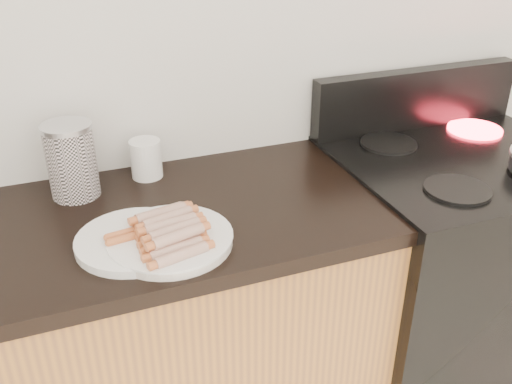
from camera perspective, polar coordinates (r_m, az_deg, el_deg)
name	(u,v)px	position (r m, az deg, el deg)	size (l,w,h in m)	color
wall_back	(184,26)	(1.66, -7.17, 16.11)	(4.00, 0.04, 2.60)	silver
stove	(444,278)	(2.08, 18.25, -8.17)	(0.76, 0.65, 0.91)	black
stove_panel	(416,98)	(2.03, 15.72, 9.01)	(0.76, 0.06, 0.20)	black
burner_near_left	(457,190)	(1.64, 19.48, 0.23)	(0.18, 0.18, 0.01)	black
burner_far_left	(389,143)	(1.88, 13.12, 4.76)	(0.18, 0.18, 0.01)	black
burner_far_right	(475,129)	(2.08, 21.02, 5.87)	(0.18, 0.18, 0.01)	#FF1E2D
main_plate	(171,241)	(1.35, -8.55, -4.86)	(0.29, 0.29, 0.02)	white
side_plate	(135,240)	(1.37, -11.98, -4.74)	(0.28, 0.28, 0.02)	white
hotdog_pile	(170,229)	(1.34, -8.64, -3.73)	(0.13, 0.25, 0.05)	#97342A
plain_sausages	(134,233)	(1.36, -12.06, -4.04)	(0.13, 0.06, 0.02)	#BD622E
canister	(72,160)	(1.59, -17.97, 3.02)	(0.13, 0.13, 0.21)	white
mug	(146,159)	(1.66, -10.94, 3.28)	(0.09, 0.09, 0.11)	silver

